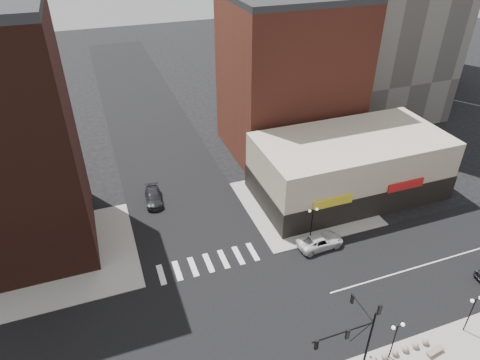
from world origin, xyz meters
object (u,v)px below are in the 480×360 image
street_lamp_se_b (474,306)px  street_lamp_ne (313,216)px  street_lamp_se_a (396,333)px  dark_sedan_north (153,197)px  white_suv (320,241)px  stone_bench (435,351)px  traffic_signal (358,331)px

street_lamp_se_b → street_lamp_ne: size_ratio=1.00×
street_lamp_se_a → street_lamp_se_b: 8.00m
dark_sedan_north → street_lamp_ne: bearing=-35.7°
street_lamp_ne → white_suv: street_lamp_ne is taller
stone_bench → street_lamp_se_b: bearing=5.7°
street_lamp_ne → stone_bench: street_lamp_ne is taller
street_lamp_se_a → street_lamp_ne: 16.03m
traffic_signal → dark_sedan_north: (-10.77, 29.23, -4.24)m
street_lamp_ne → street_lamp_se_a: bearing=-93.6°
street_lamp_se_a → stone_bench: bearing=-14.4°
traffic_signal → street_lamp_se_a: size_ratio=1.87×
traffic_signal → stone_bench: size_ratio=4.50×
street_lamp_ne → white_suv: bearing=-74.4°
white_suv → dark_sedan_north: bearing=44.6°
street_lamp_se_b → dark_sedan_north: street_lamp_se_b is taller
traffic_signal → street_lamp_se_a: (3.76, -0.17, -1.67)m
street_lamp_se_a → street_lamp_ne: bearing=86.4°
stone_bench → street_lamp_ne: bearing=91.7°
white_suv → stone_bench: 15.70m
street_lamp_se_b → street_lamp_ne: same height
stone_bench → white_suv: bearing=91.1°
traffic_signal → street_lamp_ne: size_ratio=1.87×
traffic_signal → stone_bench: bearing=-8.7°
street_lamp_se_b → dark_sedan_north: (-22.53, 29.40, -2.57)m
street_lamp_se_b → white_suv: 16.13m
street_lamp_se_b → stone_bench: size_ratio=2.41×
traffic_signal → street_lamp_se_b: 11.88m
traffic_signal → white_suv: bearing=70.1°
white_suv → dark_sedan_north: 21.83m
white_suv → street_lamp_se_a: bearing=172.1°
dark_sedan_north → stone_bench: (18.43, -30.40, -0.39)m
street_lamp_ne → dark_sedan_north: size_ratio=0.84×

